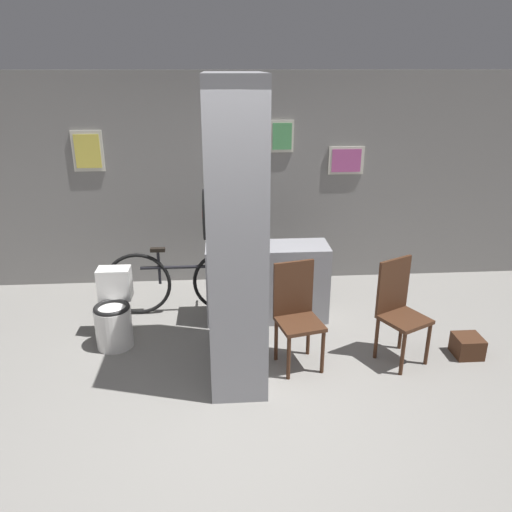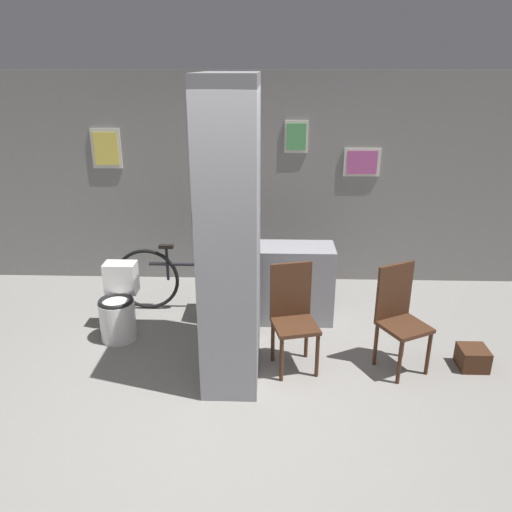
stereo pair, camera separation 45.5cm
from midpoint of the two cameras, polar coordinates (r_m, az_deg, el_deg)
The scene contains 10 objects.
ground_plane at distance 4.37m, azimuth -5.90°, elevation -16.48°, with size 14.00×14.00×0.00m, color gray.
wall_back at distance 6.25m, azimuth -5.72°, elevation 8.47°, with size 8.00×0.09×2.60m.
pillar_center at distance 4.24m, azimuth -5.40°, elevation 2.36°, with size 0.50×1.11×2.60m.
counter_shelf at distance 5.45m, azimuth -1.11°, elevation -3.07°, with size 1.32×0.44×0.85m.
toilet at distance 5.27m, azimuth -18.35°, elevation -6.40°, with size 0.36×0.52×0.74m.
chair_near_pillar at distance 4.60m, azimuth 1.85°, elevation -6.41°, with size 0.46×0.46×0.99m.
chair_by_doorway at distance 4.79m, azimuth 13.45°, elevation -5.81°, with size 0.52×0.52×0.99m.
bicycle at distance 5.67m, azimuth -10.71°, elevation -2.96°, with size 1.71×0.42×0.79m.
bottle_tall at distance 5.20m, azimuth -4.12°, elevation 2.13°, with size 0.07×0.07×0.33m.
floor_crate at distance 5.23m, azimuth 20.73°, elevation -9.66°, with size 0.25×0.25×0.20m.
Camera 1 is at (-0.04, -3.46, 2.65)m, focal length 35.00 mm.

